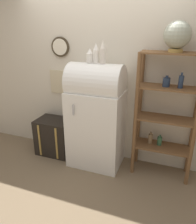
% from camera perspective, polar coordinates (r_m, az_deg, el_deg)
% --- Properties ---
extents(ground_plane, '(12.00, 12.00, 0.00)m').
position_cam_1_polar(ground_plane, '(3.36, -2.21, -15.24)').
color(ground_plane, '#7A664C').
extents(wall_back, '(7.00, 0.09, 2.70)m').
position_cam_1_polar(wall_back, '(3.30, 1.25, 9.96)').
color(wall_back, beige).
rests_on(wall_back, ground_plane).
extents(refrigerator, '(0.78, 0.59, 1.55)m').
position_cam_1_polar(refrigerator, '(3.19, -0.54, -0.97)').
color(refrigerator, white).
rests_on(refrigerator, ground_plane).
extents(suitcase_trunk, '(0.57, 0.42, 0.60)m').
position_cam_1_polar(suitcase_trunk, '(3.73, -11.21, -6.25)').
color(suitcase_trunk, black).
rests_on(suitcase_trunk, ground_plane).
extents(shelf_unit, '(0.80, 0.35, 1.72)m').
position_cam_1_polar(shelf_unit, '(3.02, 17.34, 0.44)').
color(shelf_unit, brown).
rests_on(shelf_unit, ground_plane).
extents(globe, '(0.31, 0.31, 0.35)m').
position_cam_1_polar(globe, '(2.82, 20.02, 18.32)').
color(globe, '#AD8942').
rests_on(globe, shelf_unit).
extents(vase_left, '(0.09, 0.09, 0.19)m').
position_cam_1_polar(vase_left, '(3.00, -2.14, 14.39)').
color(vase_left, white).
rests_on(vase_left, refrigerator).
extents(vase_center, '(0.08, 0.08, 0.26)m').
position_cam_1_polar(vase_center, '(2.98, -0.63, 14.98)').
color(vase_center, white).
rests_on(vase_center, refrigerator).
extents(vase_right, '(0.08, 0.08, 0.30)m').
position_cam_1_polar(vase_right, '(2.93, 1.27, 15.21)').
color(vase_right, silver).
rests_on(vase_right, refrigerator).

